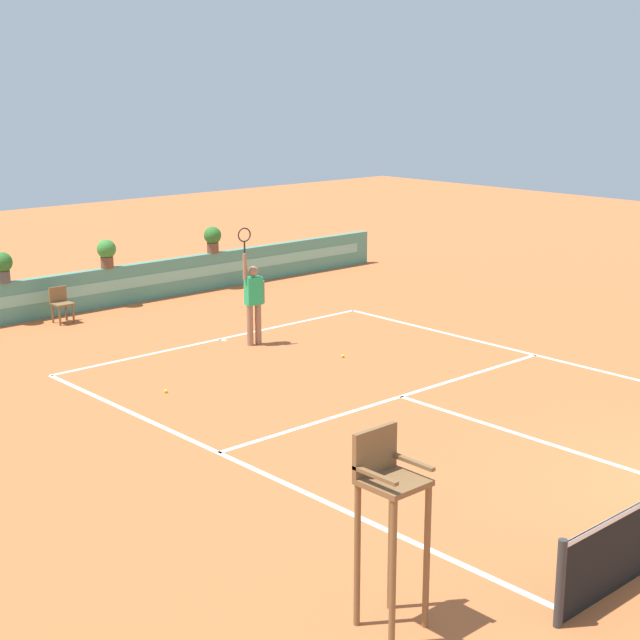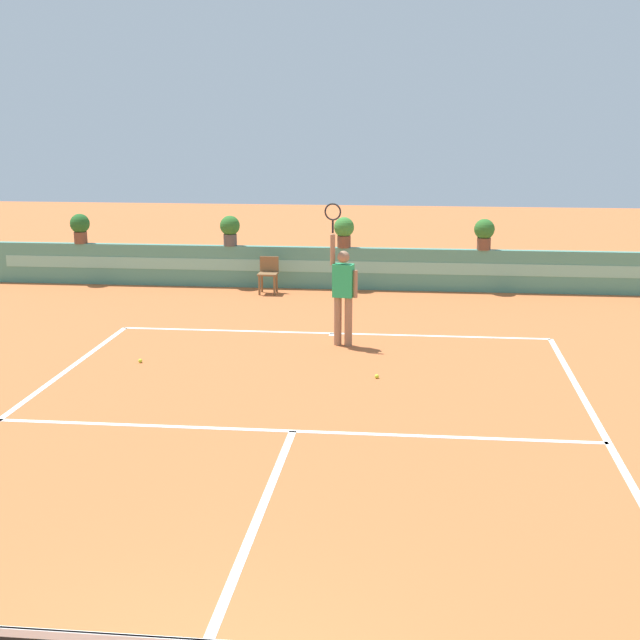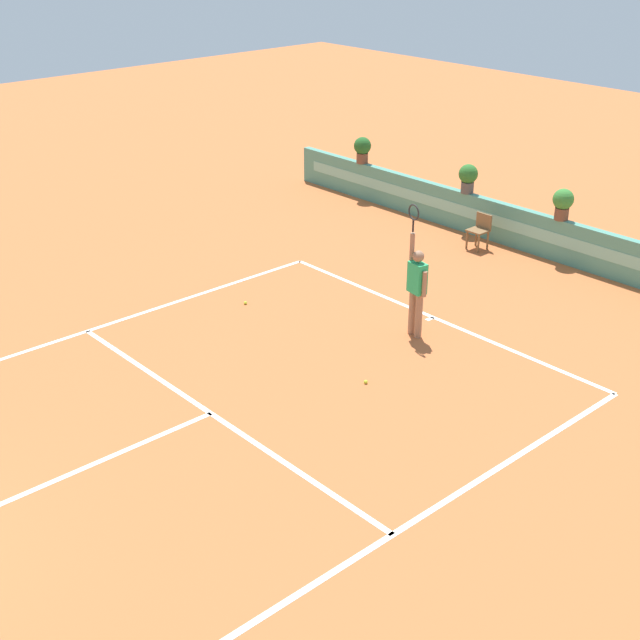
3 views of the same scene
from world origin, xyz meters
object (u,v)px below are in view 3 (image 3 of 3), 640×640
at_px(ball_kid_chair, 480,230).
at_px(potted_plant_centre, 563,202).
at_px(tennis_ball_mid_court, 366,382).
at_px(tennis_ball_near_baseline, 245,303).
at_px(tennis_player, 417,285).
at_px(potted_plant_left, 468,177).
at_px(potted_plant_far_left, 362,148).

height_order(ball_kid_chair, potted_plant_centre, potted_plant_centre).
bearing_deg(potted_plant_centre, tennis_ball_mid_court, -81.11).
bearing_deg(tennis_ball_near_baseline, tennis_player, 25.08).
relative_size(ball_kid_chair, potted_plant_centre, 1.17).
distance_m(tennis_ball_mid_court, potted_plant_left, 8.49).
height_order(ball_kid_chair, tennis_ball_mid_court, ball_kid_chair).
bearing_deg(tennis_ball_near_baseline, potted_plant_far_left, 117.47).
distance_m(ball_kid_chair, potted_plant_left, 1.58).
height_order(ball_kid_chair, tennis_player, tennis_player).
relative_size(tennis_player, tennis_ball_near_baseline, 38.01).
distance_m(tennis_ball_near_baseline, potted_plant_left, 7.06).
bearing_deg(tennis_ball_mid_court, potted_plant_far_left, 135.89).
relative_size(tennis_ball_near_baseline, potted_plant_far_left, 0.09).
height_order(potted_plant_far_left, potted_plant_left, same).
distance_m(potted_plant_far_left, potted_plant_left, 3.73).
relative_size(tennis_player, potted_plant_far_left, 3.57).
xyz_separation_m(tennis_ball_mid_court, potted_plant_far_left, (-7.64, 7.41, 1.38)).
xyz_separation_m(potted_plant_far_left, potted_plant_left, (3.73, 0.00, 0.00)).
bearing_deg(potted_plant_left, tennis_ball_mid_court, -62.17).
bearing_deg(tennis_ball_near_baseline, potted_plant_centre, 67.37).
xyz_separation_m(tennis_player, potted_plant_left, (-3.18, 5.37, 0.36)).
distance_m(tennis_ball_near_baseline, potted_plant_centre, 7.62).
relative_size(tennis_ball_mid_court, potted_plant_left, 0.09).
xyz_separation_m(potted_plant_left, potted_plant_centre, (2.75, 0.00, 0.00)).
bearing_deg(potted_plant_far_left, potted_plant_centre, 0.00).
bearing_deg(tennis_player, tennis_ball_mid_court, -70.44).
relative_size(ball_kid_chair, potted_plant_far_left, 1.17).
distance_m(tennis_player, potted_plant_far_left, 8.76).
xyz_separation_m(ball_kid_chair, tennis_ball_near_baseline, (-1.18, -6.19, -0.44)).
bearing_deg(ball_kid_chair, tennis_ball_mid_court, -66.78).
bearing_deg(potted_plant_centre, potted_plant_left, 180.00).
xyz_separation_m(tennis_player, potted_plant_far_left, (-6.92, 5.37, 0.36)).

